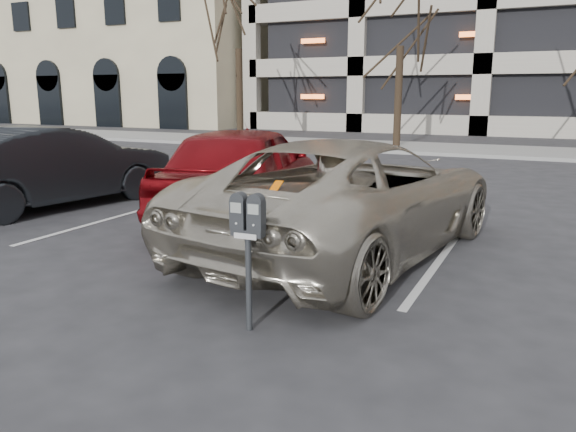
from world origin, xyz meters
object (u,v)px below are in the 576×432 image
at_px(parking_meter, 248,228).
at_px(car_red, 244,171).
at_px(suv_silver, 351,196).
at_px(car_dark, 54,167).

bearing_deg(parking_meter, car_red, 118.23).
bearing_deg(parking_meter, suv_silver, 88.72).
xyz_separation_m(car_red, car_dark, (-3.78, -0.65, -0.06)).
height_order(parking_meter, car_dark, car_dark).
bearing_deg(car_red, parking_meter, 106.75).
xyz_separation_m(suv_silver, car_dark, (-6.12, 0.56, -0.01)).
xyz_separation_m(parking_meter, suv_silver, (-0.04, 2.86, -0.19)).
bearing_deg(car_dark, car_red, -159.92).
bearing_deg(car_dark, suv_silver, -174.93).
bearing_deg(suv_silver, car_red, -19.30).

